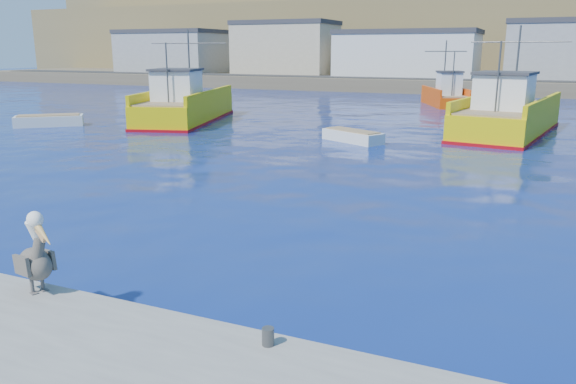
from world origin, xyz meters
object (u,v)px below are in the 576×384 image
(pelican, at_px, (36,258))
(skiff_mid, at_px, (353,137))
(trawler_yellow_a, at_px, (185,106))
(trawler_yellow_b, at_px, (507,116))
(skiff_left, at_px, (49,122))
(boat_orange, at_px, (446,95))

(pelican, bearing_deg, skiff_mid, 92.18)
(trawler_yellow_a, distance_m, trawler_yellow_b, 22.19)
(trawler_yellow_a, relative_size, skiff_left, 3.00)
(trawler_yellow_a, relative_size, boat_orange, 1.64)
(trawler_yellow_a, xyz_separation_m, boat_orange, (15.73, 19.90, -0.11))
(skiff_left, distance_m, skiff_mid, 21.33)
(trawler_yellow_b, bearing_deg, skiff_left, -163.26)
(skiff_left, xyz_separation_m, pelican, (22.13, -21.42, 0.92))
(trawler_yellow_a, bearing_deg, skiff_left, -139.67)
(trawler_yellow_a, bearing_deg, pelican, -61.29)
(skiff_mid, distance_m, pelican, 23.38)
(trawler_yellow_a, relative_size, skiff_mid, 3.30)
(skiff_mid, height_order, pelican, pelican)
(skiff_mid, bearing_deg, skiff_left, -174.81)
(trawler_yellow_b, distance_m, skiff_left, 30.42)
(trawler_yellow_a, xyz_separation_m, pelican, (15.03, -27.45, 0.12))
(boat_orange, xyz_separation_m, pelican, (-0.70, -47.34, 0.23))
(trawler_yellow_a, relative_size, trawler_yellow_b, 1.00)
(trawler_yellow_b, relative_size, skiff_mid, 3.29)
(boat_orange, bearing_deg, skiff_left, -131.37)
(trawler_yellow_b, relative_size, skiff_left, 3.00)
(trawler_yellow_a, height_order, pelican, trawler_yellow_a)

